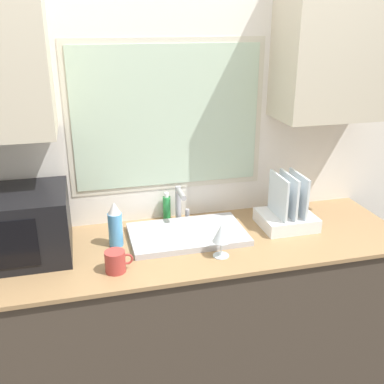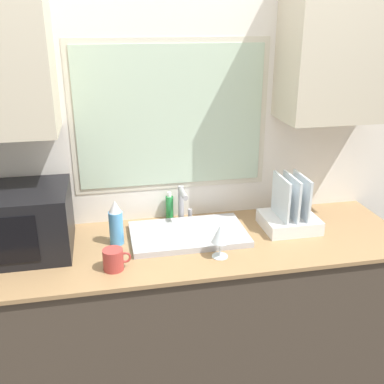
% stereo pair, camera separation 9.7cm
% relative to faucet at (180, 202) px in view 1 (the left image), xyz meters
% --- Properties ---
extents(countertop, '(2.27, 0.68, 0.92)m').
position_rel_faucet_xyz_m(countertop, '(-0.04, -0.25, -0.57)').
color(countertop, '#42382D').
rests_on(countertop, ground_plane).
extents(wall_back, '(6.00, 0.38, 2.60)m').
position_rel_faucet_xyz_m(wall_back, '(-0.04, 0.07, 0.38)').
color(wall_back, silver).
rests_on(wall_back, ground_plane).
extents(sink_basin, '(0.58, 0.36, 0.03)m').
position_rel_faucet_xyz_m(sink_basin, '(-0.01, -0.19, -0.10)').
color(sink_basin, '#B2B2B7').
rests_on(sink_basin, countertop).
extents(faucet, '(0.08, 0.15, 0.20)m').
position_rel_faucet_xyz_m(faucet, '(0.00, 0.00, 0.00)').
color(faucet, '#99999E').
rests_on(faucet, countertop).
extents(microwave, '(0.51, 0.40, 0.31)m').
position_rel_faucet_xyz_m(microwave, '(-0.83, -0.18, 0.04)').
color(microwave, black).
rests_on(microwave, countertop).
extents(dish_rack, '(0.28, 0.25, 0.29)m').
position_rel_faucet_xyz_m(dish_rack, '(0.53, -0.19, -0.04)').
color(dish_rack, white).
rests_on(dish_rack, countertop).
extents(spray_bottle, '(0.07, 0.07, 0.23)m').
position_rel_faucet_xyz_m(spray_bottle, '(-0.36, -0.19, -0.01)').
color(spray_bottle, '#4C99D8').
rests_on(spray_bottle, countertop).
extents(soap_bottle, '(0.04, 0.04, 0.16)m').
position_rel_faucet_xyz_m(soap_bottle, '(-0.06, 0.05, -0.05)').
color(soap_bottle, '#268C3F').
rests_on(soap_bottle, countertop).
extents(mug_near_sink, '(0.12, 0.09, 0.10)m').
position_rel_faucet_xyz_m(mug_near_sink, '(-0.39, -0.43, -0.07)').
color(mug_near_sink, '#A53833').
rests_on(mug_near_sink, countertop).
extents(wine_glass, '(0.08, 0.08, 0.17)m').
position_rel_faucet_xyz_m(wine_glass, '(0.10, -0.42, 0.00)').
color(wine_glass, silver).
rests_on(wine_glass, countertop).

